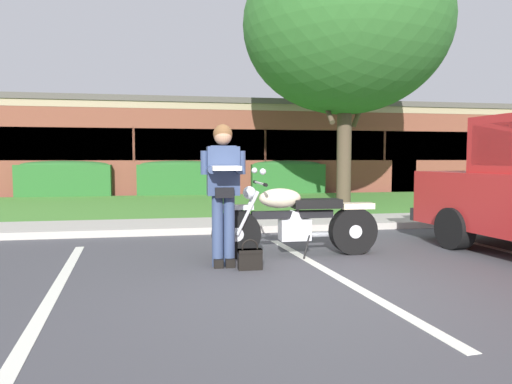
{
  "coord_description": "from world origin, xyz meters",
  "views": [
    {
      "loc": [
        -1.53,
        -4.65,
        1.29
      ],
      "look_at": [
        -0.45,
        1.42,
        0.85
      ],
      "focal_mm": 32.29,
      "sensor_mm": 36.0,
      "label": 1
    }
  ],
  "objects_px": {
    "rider_person": "(223,183)",
    "brick_building": "(242,150)",
    "shade_tree": "(346,26)",
    "hedge_center_left": "(181,177)",
    "handbag": "(250,257)",
    "hedge_left": "(66,178)",
    "motorcycle": "(303,220)",
    "hedge_center_right": "(287,177)"
  },
  "relations": [
    {
      "from": "rider_person",
      "to": "brick_building",
      "type": "bearing_deg",
      "value": 80.87
    },
    {
      "from": "shade_tree",
      "to": "hedge_center_left",
      "type": "height_order",
      "value": "shade_tree"
    },
    {
      "from": "handbag",
      "to": "hedge_center_left",
      "type": "relative_size",
      "value": 0.12
    },
    {
      "from": "rider_person",
      "to": "shade_tree",
      "type": "bearing_deg",
      "value": 59.04
    },
    {
      "from": "hedge_left",
      "to": "brick_building",
      "type": "distance_m",
      "value": 8.97
    },
    {
      "from": "rider_person",
      "to": "brick_building",
      "type": "height_order",
      "value": "brick_building"
    },
    {
      "from": "motorcycle",
      "to": "rider_person",
      "type": "distance_m",
      "value": 1.29
    },
    {
      "from": "hedge_center_right",
      "to": "brick_building",
      "type": "bearing_deg",
      "value": 98.03
    },
    {
      "from": "motorcycle",
      "to": "rider_person",
      "type": "height_order",
      "value": "rider_person"
    },
    {
      "from": "rider_person",
      "to": "hedge_left",
      "type": "xyz_separation_m",
      "value": [
        -4.17,
        10.88,
        -0.36
      ]
    },
    {
      "from": "motorcycle",
      "to": "hedge_left",
      "type": "xyz_separation_m",
      "value": [
        -5.27,
        10.47,
        0.17
      ]
    },
    {
      "from": "rider_person",
      "to": "hedge_center_left",
      "type": "relative_size",
      "value": 0.58
    },
    {
      "from": "hedge_center_right",
      "to": "hedge_left",
      "type": "bearing_deg",
      "value": 180.0
    },
    {
      "from": "shade_tree",
      "to": "hedge_center_right",
      "type": "height_order",
      "value": "shade_tree"
    },
    {
      "from": "shade_tree",
      "to": "brick_building",
      "type": "distance_m",
      "value": 10.28
    },
    {
      "from": "shade_tree",
      "to": "hedge_center_right",
      "type": "relative_size",
      "value": 2.77
    },
    {
      "from": "handbag",
      "to": "shade_tree",
      "type": "relative_size",
      "value": 0.05
    },
    {
      "from": "handbag",
      "to": "hedge_center_right",
      "type": "bearing_deg",
      "value": 73.97
    },
    {
      "from": "hedge_left",
      "to": "hedge_center_left",
      "type": "xyz_separation_m",
      "value": [
        3.82,
        -0.0,
        -0.0
      ]
    },
    {
      "from": "motorcycle",
      "to": "hedge_center_right",
      "type": "relative_size",
      "value": 0.84
    },
    {
      "from": "motorcycle",
      "to": "hedge_center_right",
      "type": "bearing_deg",
      "value": 77.22
    },
    {
      "from": "brick_building",
      "to": "handbag",
      "type": "bearing_deg",
      "value": -98.07
    },
    {
      "from": "motorcycle",
      "to": "hedge_center_left",
      "type": "xyz_separation_m",
      "value": [
        -1.45,
        10.47,
        0.17
      ]
    },
    {
      "from": "hedge_center_right",
      "to": "brick_building",
      "type": "height_order",
      "value": "brick_building"
    },
    {
      "from": "hedge_center_right",
      "to": "rider_person",
      "type": "bearing_deg",
      "value": -107.7
    },
    {
      "from": "shade_tree",
      "to": "hedge_left",
      "type": "bearing_deg",
      "value": 154.77
    },
    {
      "from": "hedge_left",
      "to": "hedge_center_right",
      "type": "distance_m",
      "value": 7.64
    },
    {
      "from": "hedge_center_left",
      "to": "brick_building",
      "type": "height_order",
      "value": "brick_building"
    },
    {
      "from": "hedge_center_left",
      "to": "rider_person",
      "type": "bearing_deg",
      "value": -88.16
    },
    {
      "from": "rider_person",
      "to": "handbag",
      "type": "bearing_deg",
      "value": -37.52
    },
    {
      "from": "motorcycle",
      "to": "rider_person",
      "type": "relative_size",
      "value": 1.31
    },
    {
      "from": "motorcycle",
      "to": "shade_tree",
      "type": "height_order",
      "value": "shade_tree"
    },
    {
      "from": "hedge_center_right",
      "to": "brick_building",
      "type": "xyz_separation_m",
      "value": [
        -0.81,
        5.71,
        1.08
      ]
    },
    {
      "from": "motorcycle",
      "to": "shade_tree",
      "type": "bearing_deg",
      "value": 64.85
    },
    {
      "from": "rider_person",
      "to": "hedge_center_right",
      "type": "height_order",
      "value": "rider_person"
    },
    {
      "from": "handbag",
      "to": "hedge_left",
      "type": "xyz_separation_m",
      "value": [
        -4.46,
        11.1,
        0.51
      ]
    },
    {
      "from": "rider_person",
      "to": "hedge_center_right",
      "type": "xyz_separation_m",
      "value": [
        3.47,
        10.88,
        -0.36
      ]
    },
    {
      "from": "hedge_left",
      "to": "handbag",
      "type": "bearing_deg",
      "value": -68.13
    },
    {
      "from": "shade_tree",
      "to": "hedge_center_right",
      "type": "xyz_separation_m",
      "value": [
        -0.7,
        3.93,
        -4.32
      ]
    },
    {
      "from": "motorcycle",
      "to": "shade_tree",
      "type": "xyz_separation_m",
      "value": [
        3.07,
        6.54,
        4.49
      ]
    },
    {
      "from": "motorcycle",
      "to": "handbag",
      "type": "xyz_separation_m",
      "value": [
        -0.81,
        -0.63,
        -0.34
      ]
    },
    {
      "from": "hedge_left",
      "to": "shade_tree",
      "type": "bearing_deg",
      "value": -25.23
    }
  ]
}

